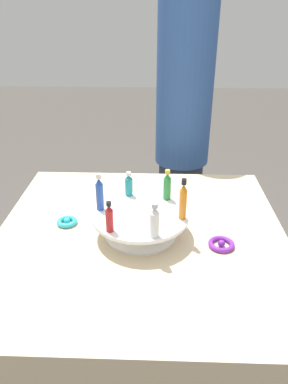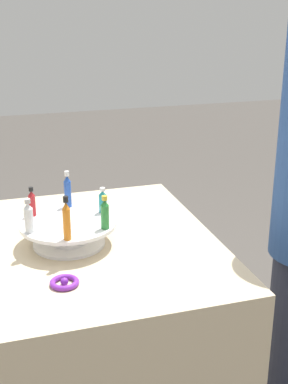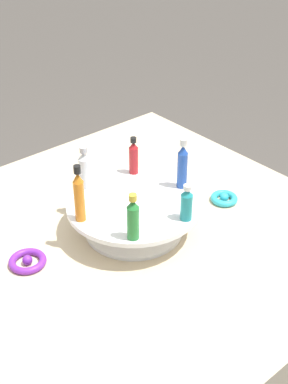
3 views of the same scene
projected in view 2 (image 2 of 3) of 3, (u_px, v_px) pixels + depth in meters
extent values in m
cube|color=beige|center=(74.00, 339.00, 1.97)|extent=(1.01, 1.01, 0.77)
cylinder|color=white|center=(69.00, 243.00, 1.84)|extent=(0.25, 0.25, 0.01)
cylinder|color=white|center=(69.00, 233.00, 1.82)|extent=(0.13, 0.13, 0.06)
cylinder|color=white|center=(68.00, 223.00, 1.81)|extent=(0.33, 0.33, 0.01)
cylinder|color=#288438|center=(105.00, 217.00, 1.74)|extent=(0.03, 0.03, 0.08)
cone|color=#288438|center=(105.00, 203.00, 1.73)|extent=(0.03, 0.03, 0.02)
cylinder|color=gold|center=(104.00, 198.00, 1.72)|extent=(0.02, 0.02, 0.01)
cylinder|color=teal|center=(103.00, 204.00, 1.88)|extent=(0.03, 0.03, 0.07)
cone|color=teal|center=(103.00, 193.00, 1.86)|extent=(0.03, 0.03, 0.01)
cylinder|color=silver|center=(102.00, 189.00, 1.86)|extent=(0.02, 0.02, 0.01)
cylinder|color=#234CAD|center=(68.00, 194.00, 1.92)|extent=(0.03, 0.03, 0.10)
cone|color=#234CAD|center=(67.00, 179.00, 1.90)|extent=(0.02, 0.02, 0.02)
cylinder|color=silver|center=(67.00, 173.00, 1.90)|extent=(0.02, 0.02, 0.02)
cylinder|color=#B21E23|center=(32.00, 206.00, 1.85)|extent=(0.02, 0.02, 0.07)
cone|color=#B21E23|center=(31.00, 193.00, 1.83)|extent=(0.02, 0.02, 0.02)
cylinder|color=black|center=(31.00, 189.00, 1.83)|extent=(0.02, 0.02, 0.01)
cylinder|color=silver|center=(29.00, 220.00, 1.71)|extent=(0.03, 0.03, 0.08)
cone|color=silver|center=(28.00, 206.00, 1.70)|extent=(0.03, 0.03, 0.02)
cylinder|color=#B2B2B7|center=(27.00, 201.00, 1.69)|extent=(0.02, 0.02, 0.01)
cylinder|color=orange|center=(67.00, 224.00, 1.66)|extent=(0.02, 0.02, 0.10)
cone|color=orange|center=(66.00, 205.00, 1.64)|extent=(0.02, 0.02, 0.02)
cylinder|color=black|center=(66.00, 199.00, 1.63)|extent=(0.02, 0.02, 0.02)
torus|color=purple|center=(64.00, 282.00, 1.58)|extent=(0.09, 0.09, 0.02)
sphere|color=purple|center=(64.00, 281.00, 1.57)|extent=(0.02, 0.02, 0.02)
torus|color=#2DB7CC|center=(73.00, 212.00, 2.09)|extent=(0.07, 0.07, 0.02)
sphere|color=#2DB7CC|center=(73.00, 211.00, 2.09)|extent=(0.02, 0.02, 0.02)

